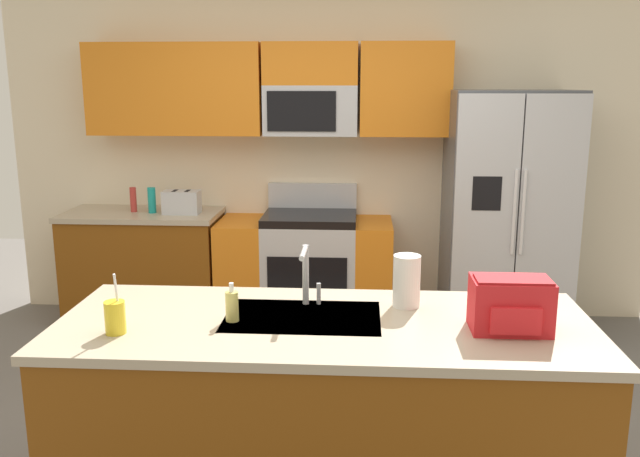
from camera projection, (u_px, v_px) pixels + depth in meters
The scene contains 14 objects.
ground_plane at pixel (306, 441), 3.59m from camera, with size 9.00×9.00×0.00m, color #66605B.
kitchen_wall_unit at pixel (309, 137), 5.31m from camera, with size 5.20×0.43×2.60m.
back_counter at pixel (145, 266), 5.34m from camera, with size 1.23×0.63×0.90m.
range_oven at pixel (305, 270), 5.26m from camera, with size 1.36×0.61×1.10m.
refrigerator at pixel (506, 215), 4.99m from camera, with size 0.90×0.76×1.85m.
island_counter at pixel (324, 416), 2.94m from camera, with size 2.31×0.91×0.90m.
toaster at pixel (182, 202), 5.15m from camera, with size 0.28×0.16×0.18m.
pepper_mill at pixel (133, 200), 5.22m from camera, with size 0.05×0.05×0.19m, color #B2332D.
bottle_teal at pixel (152, 200), 5.17m from camera, with size 0.06×0.06×0.20m, color teal.
sink_faucet at pixel (306, 271), 3.00m from camera, with size 0.08×0.21×0.28m.
drink_cup_yellow at pixel (115, 317), 2.69m from camera, with size 0.08×0.08×0.26m.
soap_dispenser at pixel (232, 306), 2.83m from camera, with size 0.06×0.06×0.17m.
paper_towel_roll at pixel (407, 281), 3.01m from camera, with size 0.12×0.12×0.24m, color white.
backpack at pixel (511, 304), 2.71m from camera, with size 0.32×0.22×0.23m.
Camera 1 is at (0.28, -3.24, 1.90)m, focal length 37.12 mm.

